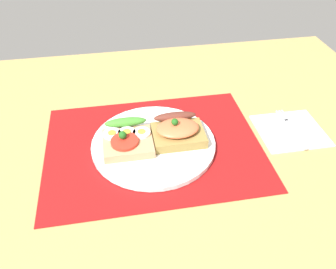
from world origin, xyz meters
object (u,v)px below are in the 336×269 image
Objects in this scene: plate at (154,144)px; sandwich_egg_tomato at (127,139)px; napkin at (290,130)px; sandwich_salmon at (178,132)px; fork at (291,127)px.

sandwich_egg_tomato is at bearing 177.58° from plate.
sandwich_salmon is at bearing 179.86° from napkin.
fork is at bearing 54.18° from napkin.
sandwich_salmon reaches higher than fork.
plate is at bearing -179.37° from fork.
fork is at bearing 0.60° from sandwich_salmon.
plate is 2.40× the size of sandwich_salmon.
napkin is (35.05, -0.21, -2.41)cm from sandwich_egg_tomato.
plate is 5.61cm from sandwich_salmon.
plate is 30.07cm from fork.
plate is 29.84cm from napkin.
plate is 5.55cm from sandwich_egg_tomato.
fork is (0.23, 0.32, 0.46)cm from napkin.
sandwich_egg_tomato reaches higher than plate.
napkin is at bearing -0.34° from sandwich_egg_tomato.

